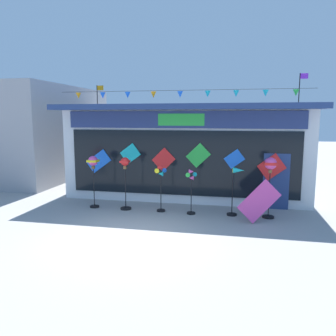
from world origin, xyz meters
TOP-DOWN VIEW (x-y plane):
  - ground_plane at (0.00, 0.00)m, footprint 80.00×80.00m
  - kite_shop_building at (0.75, 6.71)m, footprint 9.91×6.51m
  - wind_spinner_far_left at (-2.27, 2.73)m, footprint 0.36×0.36m
  - wind_spinner_left at (-1.06, 2.71)m, footprint 0.39×0.39m
  - wind_spinner_center_left at (0.23, 2.67)m, footprint 0.39×0.29m
  - wind_spinner_center_right at (1.31, 2.56)m, footprint 0.36×0.29m
  - wind_spinner_right at (2.78, 2.72)m, footprint 0.53×0.34m
  - wind_spinner_far_right at (3.84, 2.67)m, footprint 0.40×0.40m
  - display_kite_on_ground at (3.50, 2.11)m, footprint 1.36×0.41m
  - neighbour_building at (-8.13, 8.33)m, footprint 5.11×8.19m

SIDE VIEW (x-z plane):
  - ground_plane at x=0.00m, z-range 0.00..0.00m
  - display_kite_on_ground at x=3.50m, z-range 0.00..1.36m
  - wind_spinner_center_right at x=1.31m, z-range 0.25..1.80m
  - wind_spinner_right at x=2.78m, z-range 0.22..1.86m
  - wind_spinner_center_left at x=0.23m, z-range 0.29..1.94m
  - wind_spinner_left at x=-1.06m, z-range 0.41..2.28m
  - wind_spinner_far_left at x=-2.27m, z-range 0.56..2.44m
  - wind_spinner_far_right at x=3.84m, z-range 0.60..2.59m
  - kite_shop_building at x=0.75m, z-range -0.65..4.42m
  - neighbour_building at x=-8.13m, z-range 0.00..4.85m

